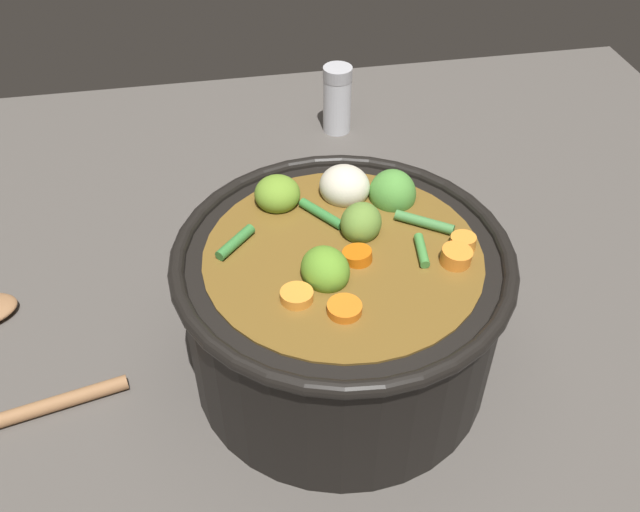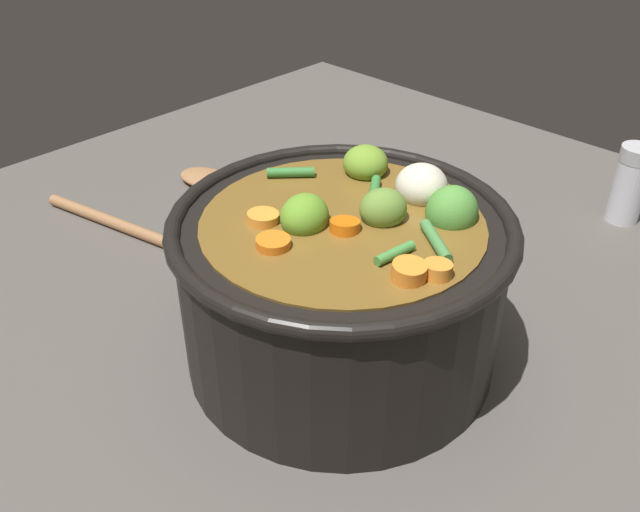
{
  "view_description": "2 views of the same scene",
  "coord_description": "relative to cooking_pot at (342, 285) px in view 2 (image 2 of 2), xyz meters",
  "views": [
    {
      "loc": [
        0.38,
        -0.09,
        0.48
      ],
      "look_at": [
        -0.01,
        -0.02,
        0.12
      ],
      "focal_mm": 38.55,
      "sensor_mm": 36.0,
      "label": 1
    },
    {
      "loc": [
        0.33,
        0.3,
        0.4
      ],
      "look_at": [
        0.02,
        -0.01,
        0.1
      ],
      "focal_mm": 38.87,
      "sensor_mm": 36.0,
      "label": 2
    }
  ],
  "objects": [
    {
      "name": "wooden_spoon",
      "position": [
        -0.06,
        -0.32,
        -0.07
      ],
      "size": [
        0.19,
        0.23,
        0.01
      ],
      "color": "#9C6C44",
      "rests_on": "ground_plane"
    },
    {
      "name": "cooking_pot",
      "position": [
        0.0,
        0.0,
        0.0
      ],
      "size": [
        0.27,
        0.27,
        0.16
      ],
      "color": "black",
      "rests_on": "ground_plane"
    },
    {
      "name": "salt_shaker",
      "position": [
        -0.38,
        0.07,
        -0.03
      ],
      "size": [
        0.04,
        0.04,
        0.09
      ],
      "color": "silver",
      "rests_on": "ground_plane"
    },
    {
      "name": "ground_plane",
      "position": [
        0.0,
        -0.0,
        -0.07
      ],
      "size": [
        1.1,
        1.1,
        0.0
      ],
      "primitive_type": "plane",
      "color": "#514C47"
    }
  ]
}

